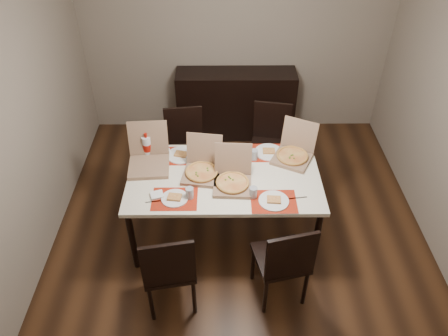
{
  "coord_description": "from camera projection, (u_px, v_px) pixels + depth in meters",
  "views": [
    {
      "loc": [
        -0.19,
        -3.13,
        3.39
      ],
      "look_at": [
        -0.16,
        -0.02,
        0.85
      ],
      "focal_mm": 35.0,
      "sensor_mm": 36.0,
      "label": 1
    }
  ],
  "objects": [
    {
      "name": "chair_near_right",
      "position": [
        284.0,
        260.0,
        3.62
      ],
      "size": [
        0.51,
        0.51,
        0.93
      ],
      "color": "black",
      "rests_on": "ground"
    },
    {
      "name": "chair_far_right",
      "position": [
        270.0,
        140.0,
        4.94
      ],
      "size": [
        0.49,
        0.49,
        0.93
      ],
      "color": "black",
      "rests_on": "ground"
    },
    {
      "name": "pizza_box_left",
      "position": [
        149.0,
        160.0,
        4.18
      ],
      "size": [
        0.41,
        0.45,
        0.38
      ],
      "color": "#87664D",
      "rests_on": "dining_table"
    },
    {
      "name": "setting_near_left",
      "position": [
        177.0,
        197.0,
        3.83
      ],
      "size": [
        0.45,
        0.3,
        0.11
      ],
      "color": "#AD1F0B",
      "rests_on": "dining_table"
    },
    {
      "name": "napkin_loose",
      "position": [
        236.0,
        178.0,
        4.05
      ],
      "size": [
        0.14,
        0.13,
        0.02
      ],
      "primitive_type": "cube",
      "rotation": [
        0.0,
        0.0,
        0.23
      ],
      "color": "white",
      "rests_on": "dining_table"
    },
    {
      "name": "pizza_box_right",
      "position": [
        293.0,
        153.0,
        4.27
      ],
      "size": [
        0.48,
        0.5,
        0.35
      ],
      "color": "#87664D",
      "rests_on": "dining_table"
    },
    {
      "name": "pizza_box_center",
      "position": [
        233.0,
        180.0,
        3.96
      ],
      "size": [
        0.36,
        0.39,
        0.34
      ],
      "color": "#87664D",
      "rests_on": "dining_table"
    },
    {
      "name": "soda_bottle",
      "position": [
        147.0,
        146.0,
        4.26
      ],
      "size": [
        0.09,
        0.09,
        0.27
      ],
      "color": "silver",
      "rests_on": "dining_table"
    },
    {
      "name": "sideboard",
      "position": [
        236.0,
        104.0,
        5.67
      ],
      "size": [
        1.5,
        0.4,
        0.9
      ],
      "primitive_type": "cube",
      "color": "black",
      "rests_on": "ground"
    },
    {
      "name": "pizza_box_extra",
      "position": [
        202.0,
        169.0,
        4.08
      ],
      "size": [
        0.39,
        0.42,
        0.34
      ],
      "color": "#87664D",
      "rests_on": "dining_table"
    },
    {
      "name": "dip_bowl",
      "position": [
        238.0,
        165.0,
        4.19
      ],
      "size": [
        0.14,
        0.14,
        0.03
      ],
      "primitive_type": "imported",
      "rotation": [
        0.0,
        0.0,
        0.36
      ],
      "color": "white",
      "rests_on": "dining_table"
    },
    {
      "name": "setting_near_right",
      "position": [
        268.0,
        199.0,
        3.81
      ],
      "size": [
        0.52,
        0.3,
        0.11
      ],
      "color": "#AD1F0B",
      "rests_on": "dining_table"
    },
    {
      "name": "setting_far_right",
      "position": [
        265.0,
        153.0,
        4.33
      ],
      "size": [
        0.44,
        0.3,
        0.11
      ],
      "color": "#AD1F0B",
      "rests_on": "dining_table"
    },
    {
      "name": "setting_far_left",
      "position": [
        183.0,
        154.0,
        4.31
      ],
      "size": [
        0.48,
        0.3,
        0.11
      ],
      "color": "#AD1F0B",
      "rests_on": "dining_table"
    },
    {
      "name": "room_walls",
      "position": [
        242.0,
        57.0,
        3.81
      ],
      "size": [
        3.84,
        4.02,
        2.62
      ],
      "color": "gray",
      "rests_on": "ground"
    },
    {
      "name": "faina_plate",
      "position": [
        197.0,
        165.0,
        4.19
      ],
      "size": [
        0.22,
        0.22,
        0.03
      ],
      "color": "black",
      "rests_on": "dining_table"
    },
    {
      "name": "chair_far_left",
      "position": [
        185.0,
        145.0,
        4.86
      ],
      "size": [
        0.47,
        0.47,
        0.93
      ],
      "color": "black",
      "rests_on": "ground"
    },
    {
      "name": "dining_table",
      "position": [
        224.0,
        182.0,
        4.12
      ],
      "size": [
        1.8,
        1.0,
        0.75
      ],
      "color": "#F0E6C9",
      "rests_on": "ground"
    },
    {
      "name": "chair_near_left",
      "position": [
        169.0,
        268.0,
        3.55
      ],
      "size": [
        0.49,
        0.49,
        0.93
      ],
      "color": "black",
      "rests_on": "ground"
    },
    {
      "name": "ground",
      "position": [
        240.0,
        230.0,
        4.58
      ],
      "size": [
        3.8,
        4.0,
        0.02
      ],
      "primitive_type": "cube",
      "color": "#3F2413",
      "rests_on": "ground"
    }
  ]
}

